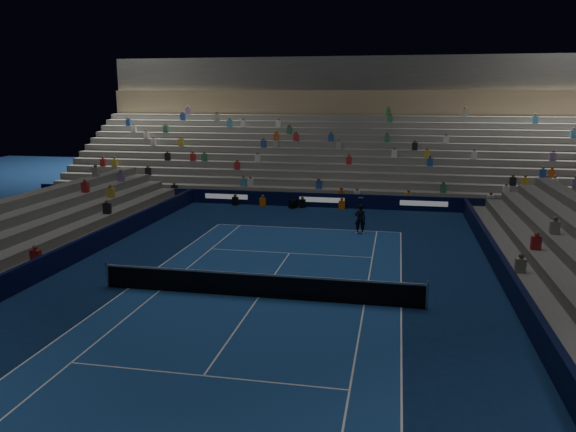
{
  "coord_description": "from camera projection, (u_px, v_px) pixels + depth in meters",
  "views": [
    {
      "loc": [
        5.13,
        -20.17,
        7.75
      ],
      "look_at": [
        0.0,
        6.0,
        2.0
      ],
      "focal_mm": 34.98,
      "sensor_mm": 36.0,
      "label": 1
    }
  ],
  "objects": [
    {
      "name": "tennis_net",
      "position": [
        258.0,
        285.0,
        21.84
      ],
      "size": [
        12.9,
        0.1,
        1.1
      ],
      "color": "#B2B2B7",
      "rests_on": "ground"
    },
    {
      "name": "sponsor_barrier_west",
      "position": [
        36.0,
        271.0,
        23.67
      ],
      "size": [
        0.25,
        37.0,
        1.0
      ],
      "primitive_type": "cube",
      "color": "black",
      "rests_on": "ground"
    },
    {
      "name": "ground",
      "position": [
        259.0,
        298.0,
        21.95
      ],
      "size": [
        90.0,
        90.0,
        0.0
      ],
      "primitive_type": "plane",
      "color": "#0B1F44",
      "rests_on": "ground"
    },
    {
      "name": "sponsor_barrier_far",
      "position": [
        322.0,
        200.0,
        39.59
      ],
      "size": [
        44.0,
        0.25,
        1.0
      ],
      "primitive_type": "cube",
      "color": "black",
      "rests_on": "ground"
    },
    {
      "name": "broadcast_camera",
      "position": [
        293.0,
        204.0,
        39.29
      ],
      "size": [
        0.61,
        0.96,
        0.58
      ],
      "color": "black",
      "rests_on": "ground"
    },
    {
      "name": "sponsor_barrier_east",
      "position": [
        522.0,
        303.0,
        20.02
      ],
      "size": [
        0.25,
        37.0,
        1.0
      ],
      "primitive_type": "cube",
      "color": "black",
      "rests_on": "ground"
    },
    {
      "name": "court_surface",
      "position": [
        259.0,
        297.0,
        21.95
      ],
      "size": [
        10.97,
        23.77,
        0.01
      ],
      "primitive_type": "cube",
      "color": "navy",
      "rests_on": "ground"
    },
    {
      "name": "grandstand_main",
      "position": [
        337.0,
        147.0,
        48.0
      ],
      "size": [
        44.0,
        15.2,
        11.2
      ],
      "color": "slate",
      "rests_on": "ground"
    },
    {
      "name": "tennis_player",
      "position": [
        360.0,
        219.0,
        31.86
      ],
      "size": [
        0.66,
        0.47,
        1.73
      ],
      "primitive_type": "imported",
      "rotation": [
        0.0,
        0.0,
        3.23
      ],
      "color": "black",
      "rests_on": "ground"
    }
  ]
}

